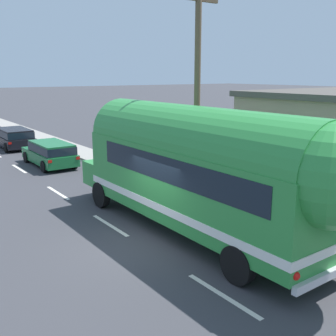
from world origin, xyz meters
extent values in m
plane|color=#38383D|center=(0.00, 0.00, 0.00)|extent=(300.00, 300.00, 0.00)
cube|color=silver|center=(0.00, -3.65, 0.00)|extent=(0.14, 2.40, 0.01)
cube|color=silver|center=(0.00, 1.92, 0.00)|extent=(0.14, 2.40, 0.01)
cube|color=silver|center=(0.00, 6.70, 0.00)|extent=(0.14, 2.40, 0.01)
cube|color=silver|center=(0.00, 12.38, 0.00)|extent=(0.14, 2.40, 0.01)
cube|color=silver|center=(3.66, 12.00, 0.00)|extent=(0.12, 80.00, 0.01)
cube|color=gray|center=(4.59, 10.00, 0.07)|extent=(1.85, 90.00, 0.15)
cylinder|color=brown|center=(4.10, 2.27, 4.25)|extent=(0.24, 0.24, 8.50)
cube|color=#2D8C3D|center=(1.83, -0.39, 1.75)|extent=(2.51, 9.31, 2.30)
cylinder|color=#2D8C3D|center=(1.83, -0.39, 2.90)|extent=(2.46, 9.21, 2.45)
sphere|color=#2D8C3D|center=(1.84, -5.00, 2.90)|extent=(2.40, 2.40, 2.40)
cube|color=#2D8C3D|center=(1.83, 4.91, 1.07)|extent=(2.26, 1.30, 0.95)
cube|color=silver|center=(1.83, -0.39, 1.10)|extent=(2.55, 9.35, 0.24)
cube|color=black|center=(1.83, -0.69, 2.35)|extent=(2.54, 7.51, 0.76)
cube|color=black|center=(1.84, -5.01, 2.40)|extent=(2.00, 0.08, 0.84)
cube|color=silver|center=(1.84, -5.02, 1.15)|extent=(0.80, 0.06, 0.90)
cube|color=silver|center=(1.84, -5.11, 0.55)|extent=(2.34, 0.14, 0.20)
sphere|color=red|center=(0.79, -5.03, 0.85)|extent=(0.20, 0.20, 0.20)
cube|color=black|center=(1.83, 4.31, 2.40)|extent=(2.14, 0.10, 0.96)
cube|color=silver|center=(1.83, 5.60, 0.95)|extent=(0.90, 0.10, 0.56)
cylinder|color=black|center=(0.66, 3.86, 0.50)|extent=(0.26, 1.00, 1.00)
cylinder|color=black|center=(3.00, 3.86, 0.50)|extent=(0.26, 1.00, 1.00)
cylinder|color=black|center=(0.67, -3.45, 0.50)|extent=(0.26, 1.00, 1.00)
cylinder|color=black|center=(3.01, -3.45, 0.50)|extent=(0.26, 1.00, 1.00)
cube|color=#196633|center=(1.68, 12.25, 0.52)|extent=(1.79, 4.48, 0.60)
cube|color=#196633|center=(1.67, 11.78, 1.09)|extent=(1.58, 3.23, 0.55)
cube|color=black|center=(1.67, 11.78, 1.06)|extent=(1.64, 3.27, 0.43)
cube|color=red|center=(0.90, 10.01, 0.70)|extent=(0.20, 0.04, 0.14)
cube|color=red|center=(2.42, 10.00, 0.70)|extent=(0.20, 0.04, 0.14)
cylinder|color=black|center=(0.85, 13.79, 0.32)|extent=(0.20, 0.64, 0.64)
cylinder|color=black|center=(2.53, 13.78, 0.32)|extent=(0.20, 0.64, 0.64)
cylinder|color=black|center=(0.83, 10.72, 0.32)|extent=(0.20, 0.64, 0.64)
cylinder|color=black|center=(2.51, 10.71, 0.32)|extent=(0.20, 0.64, 0.64)
cube|color=black|center=(1.67, 19.31, 0.52)|extent=(1.95, 4.72, 0.60)
cube|color=black|center=(1.66, 18.83, 1.09)|extent=(1.73, 3.27, 0.55)
cube|color=black|center=(1.66, 18.83, 1.06)|extent=(1.80, 3.31, 0.43)
cube|color=red|center=(0.81, 16.96, 0.70)|extent=(0.20, 0.04, 0.14)
cube|color=red|center=(2.47, 16.94, 0.70)|extent=(0.20, 0.04, 0.14)
cylinder|color=black|center=(2.59, 20.95, 0.32)|extent=(0.21, 0.64, 0.64)
cylinder|color=black|center=(0.74, 17.67, 0.32)|extent=(0.21, 0.64, 0.64)
cylinder|color=black|center=(2.55, 17.65, 0.32)|extent=(0.21, 0.64, 0.64)
camera|label=1|loc=(-6.07, -9.83, 5.06)|focal=43.37mm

